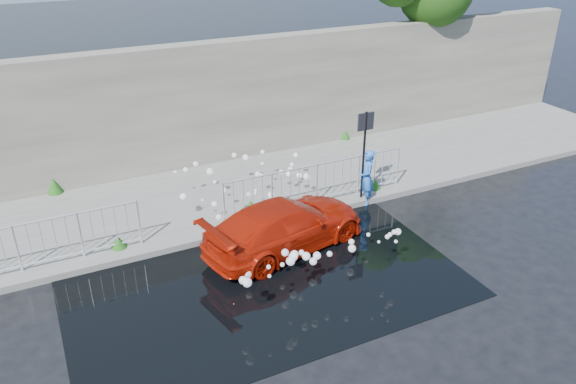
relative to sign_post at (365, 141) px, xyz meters
name	(u,v)px	position (x,y,z in m)	size (l,w,h in m)	color
ground	(261,316)	(-4.20, -3.10, -1.72)	(90.00, 90.00, 0.00)	black
pavement	(185,202)	(-4.20, 1.90, -1.65)	(30.00, 4.00, 0.15)	#62625D
curb	(210,238)	(-4.20, -0.10, -1.64)	(30.00, 0.25, 0.16)	#62625D
retaining_wall	(157,111)	(-4.20, 4.10, 0.18)	(30.00, 0.60, 3.50)	#5C574D
puddle	(264,281)	(-3.70, -2.10, -1.72)	(8.00, 5.00, 0.01)	black
sign_post	(365,141)	(0.00, 0.00, 0.00)	(0.45, 0.06, 2.50)	black
railing_left	(17,247)	(-8.20, 0.25, -0.99)	(5.05, 0.05, 1.10)	silver
railing_right	(317,182)	(-1.20, 0.25, -0.99)	(5.05, 0.05, 1.10)	silver
weeds	(181,203)	(-4.44, 1.43, -1.39)	(12.17, 3.93, 0.45)	#144D15
water_spray	(274,213)	(-2.85, -0.74, -0.98)	(3.65, 5.49, 0.99)	white
red_car	(285,225)	(-2.73, -1.10, -1.16)	(1.59, 3.92, 1.14)	#A41606
person	(367,178)	(0.08, -0.10, -0.98)	(0.55, 0.36, 1.50)	blue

